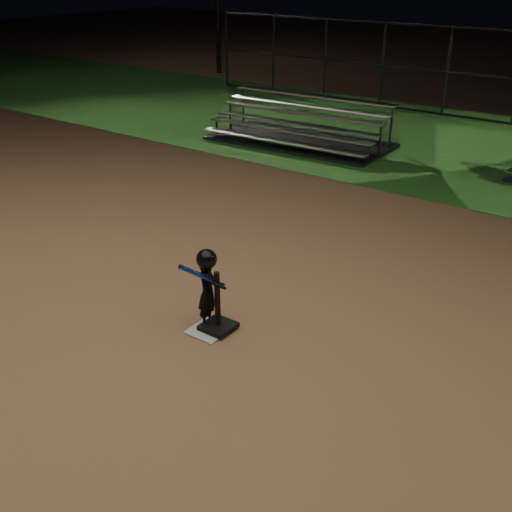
{
  "coord_description": "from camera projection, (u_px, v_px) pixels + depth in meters",
  "views": [
    {
      "loc": [
        4.35,
        -4.99,
        4.2
      ],
      "look_at": [
        0.0,
        1.0,
        0.65
      ],
      "focal_mm": 43.89,
      "sensor_mm": 36.0,
      "label": 1
    }
  ],
  "objects": [
    {
      "name": "ground",
      "position": [
        209.0,
        331.0,
        7.76
      ],
      "size": [
        80.0,
        80.0,
        0.0
      ],
      "primitive_type": "plane",
      "color": "#A06E48",
      "rests_on": "ground"
    },
    {
      "name": "grass_strip",
      "position": [
        475.0,
        150.0,
        15.05
      ],
      "size": [
        60.0,
        8.0,
        0.01
      ],
      "primitive_type": "cube",
      "color": "#255C1D",
      "rests_on": "ground"
    },
    {
      "name": "home_plate",
      "position": [
        209.0,
        330.0,
        7.75
      ],
      "size": [
        0.45,
        0.45,
        0.02
      ],
      "primitive_type": "cube",
      "color": "beige",
      "rests_on": "ground"
    },
    {
      "name": "batting_tee",
      "position": [
        218.0,
        318.0,
        7.72
      ],
      "size": [
        0.38,
        0.38,
        0.78
      ],
      "color": "black",
      "rests_on": "home_plate"
    },
    {
      "name": "child_batter",
      "position": [
        208.0,
        286.0,
        7.65
      ],
      "size": [
        0.43,
        0.62,
        1.05
      ],
      "rotation": [
        0.0,
        0.0,
        1.89
      ],
      "color": "black",
      "rests_on": "ground"
    },
    {
      "name": "bleacher_left",
      "position": [
        299.0,
        134.0,
        15.49
      ],
      "size": [
        4.51,
        2.34,
        1.08
      ],
      "rotation": [
        0.0,
        0.0,
        0.04
      ],
      "color": "silver",
      "rests_on": "ground"
    }
  ]
}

